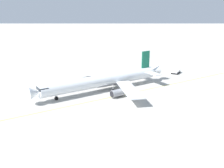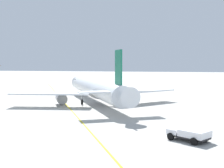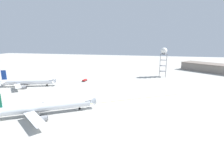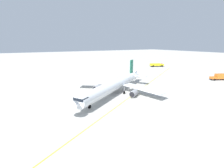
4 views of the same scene
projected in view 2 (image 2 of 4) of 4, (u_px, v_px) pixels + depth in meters
ground_plane at (89, 103)px, 64.73m from camera, size 600.00×600.00×0.00m
airliner_main at (96, 89)px, 64.35m from camera, size 30.84×39.49×10.71m
pushback_tug_truck at (189, 134)px, 32.53m from camera, size 4.92×4.21×1.30m
taxiway_centreline at (66, 104)px, 62.94m from camera, size 78.60×127.39×0.01m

